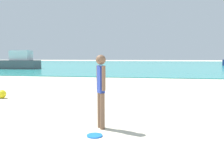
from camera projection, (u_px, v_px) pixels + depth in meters
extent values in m
cube|color=teal|center=(150.00, 64.00, 45.98)|extent=(160.00, 60.00, 0.06)
cylinder|color=brown|center=(100.00, 110.00, 5.03)|extent=(0.10, 0.10, 0.75)
cylinder|color=brown|center=(102.00, 111.00, 4.91)|extent=(0.10, 0.10, 0.75)
cube|color=#233899|center=(101.00, 79.00, 4.89)|extent=(0.19, 0.20, 0.56)
sphere|color=brown|center=(101.00, 60.00, 4.85)|extent=(0.20, 0.20, 0.20)
cylinder|color=brown|center=(98.00, 77.00, 5.01)|extent=(0.08, 0.08, 0.50)
cylinder|color=brown|center=(104.00, 78.00, 4.76)|extent=(0.08, 0.08, 0.50)
cylinder|color=blue|center=(95.00, 136.00, 4.51)|extent=(0.30, 0.30, 0.03)
cube|color=#4C4C51|center=(12.00, 64.00, 28.15)|extent=(6.40, 2.37, 1.01)
cube|color=silver|center=(21.00, 55.00, 27.89)|extent=(2.34, 1.54, 1.13)
sphere|color=yellow|center=(2.00, 94.00, 8.61)|extent=(0.30, 0.30, 0.30)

